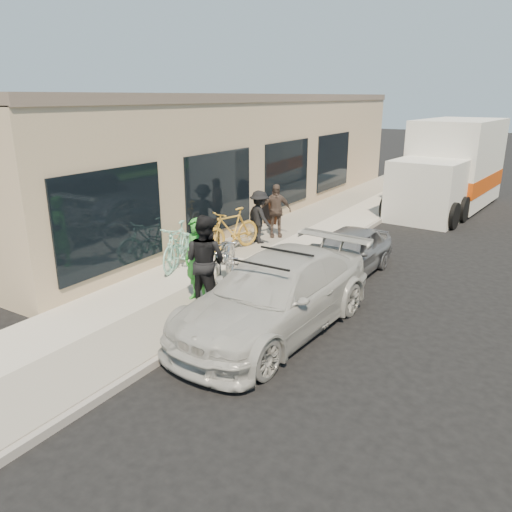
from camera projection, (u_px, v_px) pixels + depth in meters
The scene contains 17 objects.
ground at pixel (248, 325), 9.51m from camera, with size 120.00×120.00×0.00m, color black.
sidewalk at pixel (245, 261), 12.91m from camera, with size 3.00×34.00×0.15m, color #BBB4A8.
curb at pixel (298, 272), 12.14m from camera, with size 0.12×34.00×0.13m, color gray.
storefront at pixel (244, 155), 17.95m from camera, with size 3.60×20.00×4.22m.
bike_rack at pixel (213, 231), 13.50m from camera, with size 0.07×0.60×0.84m.
sandwich_board at pixel (268, 210), 16.24m from camera, with size 0.66×0.67×0.88m.
sedan_white at pixel (275, 295), 9.09m from camera, with size 2.32×4.95×1.44m.
sedan_silver at pixel (346, 253), 11.96m from camera, with size 1.35×3.35×1.14m, color gray.
moving_truck at pixel (451, 170), 18.99m from camera, with size 3.07×6.92×3.31m.
tandem_bike at pixel (224, 260), 10.76m from camera, with size 0.83×2.37×1.24m, color #B8B8BA.
woman_rider at pixel (197, 260), 10.00m from camera, with size 0.63×0.41×1.73m, color green.
man_standing at pixel (205, 261), 9.78m from camera, with size 0.90×0.70×1.84m, color black.
cruiser_bike_a at pixel (178, 245), 12.07m from camera, with size 0.52×1.85×1.11m, color #90D8BD.
cruiser_bike_b at pixel (183, 245), 12.45m from camera, with size 0.61×1.76×0.92m, color #90D8BD.
cruiser_bike_c at pixel (231, 230), 13.42m from camera, with size 0.54×1.90×1.14m, color gold.
bystander_a at pixel (259, 217), 14.09m from camera, with size 0.97×0.56×1.50m, color black.
bystander_b at pixel (275, 211), 14.68m from camera, with size 0.92×0.38×1.58m, color brown.
Camera 1 is at (4.67, -7.28, 4.16)m, focal length 35.00 mm.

